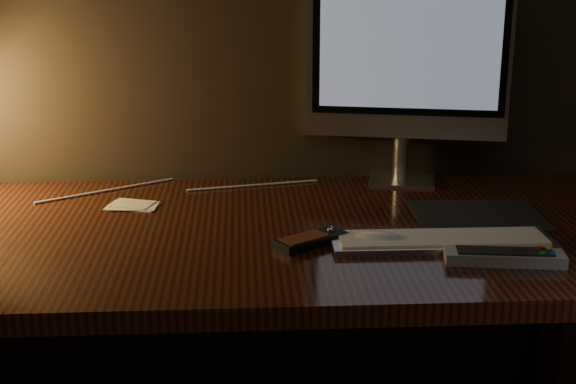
{
  "coord_description": "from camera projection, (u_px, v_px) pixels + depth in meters",
  "views": [
    {
      "loc": [
        -0.03,
        0.33,
        1.28
      ],
      "look_at": [
        0.05,
        1.73,
        0.86
      ],
      "focal_mm": 50.0,
      "sensor_mm": 36.0,
      "label": 1
    }
  ],
  "objects": [
    {
      "name": "keyboard",
      "position": [
        442.0,
        240.0,
        1.52
      ],
      "size": [
        0.42,
        0.12,
        0.02
      ],
      "primitive_type": "cube",
      "rotation": [
        0.0,
        0.0,
        -0.01
      ],
      "color": "silver",
      "rests_on": "desk"
    },
    {
      "name": "mouse",
      "position": [
        378.0,
        240.0,
        1.52
      ],
      "size": [
        0.1,
        0.06,
        0.02
      ],
      "primitive_type": "ellipsoid",
      "rotation": [
        0.0,
        0.0,
        -0.2
      ],
      "color": "white",
      "rests_on": "desk"
    },
    {
      "name": "desk",
      "position": [
        260.0,
        275.0,
        1.72
      ],
      "size": [
        1.6,
        0.75,
        0.75
      ],
      "color": "#3C180D",
      "rests_on": "ground"
    },
    {
      "name": "media_remote",
      "position": [
        311.0,
        240.0,
        1.52
      ],
      "size": [
        0.15,
        0.12,
        0.03
      ],
      "rotation": [
        0.0,
        0.0,
        0.59
      ],
      "color": "black",
      "rests_on": "desk"
    },
    {
      "name": "tv_remote",
      "position": [
        504.0,
        257.0,
        1.43
      ],
      "size": [
        0.22,
        0.08,
        0.03
      ],
      "rotation": [
        0.0,
        0.0,
        -0.14
      ],
      "color": "gray",
      "rests_on": "desk"
    },
    {
      "name": "cable",
      "position": [
        181.0,
        189.0,
        1.87
      ],
      "size": [
        0.62,
        0.23,
        0.01
      ],
      "primitive_type": "cylinder",
      "rotation": [
        0.0,
        1.57,
        0.35
      ],
      "color": "white",
      "rests_on": "desk"
    },
    {
      "name": "papers",
      "position": [
        132.0,
        205.0,
        1.75
      ],
      "size": [
        0.12,
        0.1,
        0.01
      ],
      "primitive_type": "cube",
      "rotation": [
        0.0,
        0.0,
        -0.23
      ],
      "color": "white",
      "rests_on": "desk"
    },
    {
      "name": "monitor",
      "position": [
        407.0,
        59.0,
        1.86
      ],
      "size": [
        0.47,
        0.17,
        0.5
      ],
      "rotation": [
        0.0,
        0.0,
        -0.21
      ],
      "color": "silver",
      "rests_on": "desk"
    },
    {
      "name": "mousepad",
      "position": [
        478.0,
        215.0,
        1.69
      ],
      "size": [
        0.27,
        0.22,
        0.0
      ],
      "primitive_type": "cube",
      "rotation": [
        0.0,
        0.0,
        -0.03
      ],
      "color": "black",
      "rests_on": "desk"
    }
  ]
}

